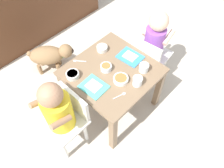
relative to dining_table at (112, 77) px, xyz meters
The scene contains 16 objects.
ground_plane 0.38m from the dining_table, ahead, with size 7.00×7.00×0.00m, color beige.
kitchen_cabinet_back 1.24m from the dining_table, 90.00° to the left, with size 1.81×0.31×0.91m, color #56331E.
dining_table is the anchor object (origin of this frame).
seated_child_left 0.47m from the dining_table, behind, with size 0.28×0.28×0.72m.
seated_child_right 0.47m from the dining_table, ahead, with size 0.31×0.31×0.71m.
dog 0.74m from the dining_table, 97.31° to the left, with size 0.38×0.36×0.29m.
food_tray_left 0.21m from the dining_table, behind, with size 0.15×0.18×0.02m.
food_tray_right 0.21m from the dining_table, ahead, with size 0.15×0.19×0.02m.
water_cup_left 0.23m from the dining_table, 81.23° to the right, with size 0.07×0.07×0.06m.
water_cup_right 0.25m from the dining_table, 46.14° to the right, with size 0.07×0.07×0.06m.
veggie_bowl_near 0.11m from the dining_table, 117.88° to the left, with size 0.08×0.08×0.04m.
veggie_bowl_far 0.14m from the dining_table, 103.03° to the right, with size 0.10×0.10×0.03m.
cereal_bowl_right_side 0.30m from the dining_table, 144.34° to the left, with size 0.09×0.09×0.04m.
cereal_bowl_left_side 0.24m from the dining_table, 63.48° to the left, with size 0.08×0.08×0.04m.
spoon_by_left_tray 0.23m from the dining_table, 121.51° to the right, with size 0.10×0.04×0.01m.
spoon_by_right_tray 0.28m from the dining_table, 113.35° to the left, with size 0.07×0.09×0.01m.
Camera 1 is at (-0.74, -0.70, 1.68)m, focal length 35.64 mm.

